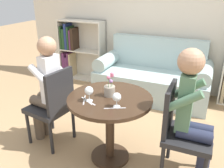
# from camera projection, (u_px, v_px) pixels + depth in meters

# --- Properties ---
(ground_plane) EXTENTS (16.00, 16.00, 0.00)m
(ground_plane) POSITION_uv_depth(u_px,v_px,m) (110.00, 157.00, 2.53)
(ground_plane) COLOR tan
(back_wall) EXTENTS (5.20, 0.05, 2.70)m
(back_wall) POSITION_uv_depth(u_px,v_px,m) (164.00, 8.00, 3.77)
(back_wall) COLOR silver
(back_wall) RESTS_ON ground_plane
(round_table) EXTENTS (0.82, 0.82, 0.71)m
(round_table) POSITION_uv_depth(u_px,v_px,m) (110.00, 113.00, 2.32)
(round_table) COLOR #382619
(round_table) RESTS_ON ground_plane
(couch) EXTENTS (1.76, 0.80, 0.92)m
(couch) POSITION_uv_depth(u_px,v_px,m) (152.00, 78.00, 3.81)
(couch) COLOR #A8C1C1
(couch) RESTS_ON ground_plane
(bookshelf_left) EXTENTS (0.87, 0.28, 1.11)m
(bookshelf_left) POSITION_uv_depth(u_px,v_px,m) (77.00, 50.00, 4.53)
(bookshelf_left) COLOR silver
(bookshelf_left) RESTS_ON ground_plane
(chair_left) EXTENTS (0.48, 0.48, 0.90)m
(chair_left) POSITION_uv_depth(u_px,v_px,m) (54.00, 104.00, 2.59)
(chair_left) COLOR #232326
(chair_left) RESTS_ON ground_plane
(chair_right) EXTENTS (0.43, 0.43, 0.90)m
(chair_right) POSITION_uv_depth(u_px,v_px,m) (180.00, 129.00, 2.14)
(chair_right) COLOR #232326
(chair_right) RESTS_ON ground_plane
(person_left) EXTENTS (0.45, 0.38, 1.23)m
(person_left) POSITION_uv_depth(u_px,v_px,m) (47.00, 89.00, 2.58)
(person_left) COLOR brown
(person_left) RESTS_ON ground_plane
(person_right) EXTENTS (0.42, 0.34, 1.24)m
(person_right) POSITION_uv_depth(u_px,v_px,m) (193.00, 113.00, 2.04)
(person_right) COLOR #282D47
(person_right) RESTS_ON ground_plane
(wine_glass_left) EXTENTS (0.08, 0.08, 0.14)m
(wine_glass_left) POSITION_uv_depth(u_px,v_px,m) (89.00, 91.00, 2.16)
(wine_glass_left) COLOR white
(wine_glass_left) RESTS_ON round_table
(wine_glass_right) EXTENTS (0.08, 0.08, 0.14)m
(wine_glass_right) POSITION_uv_depth(u_px,v_px,m) (117.00, 98.00, 2.05)
(wine_glass_right) COLOR white
(wine_glass_right) RESTS_ON round_table
(flower_vase) EXTENTS (0.11, 0.11, 0.24)m
(flower_vase) POSITION_uv_depth(u_px,v_px,m) (110.00, 89.00, 2.27)
(flower_vase) COLOR #9E9384
(flower_vase) RESTS_ON round_table
(knife_left_setting) EXTENTS (0.17, 0.10, 0.00)m
(knife_left_setting) POSITION_uv_depth(u_px,v_px,m) (89.00, 101.00, 2.18)
(knife_left_setting) COLOR silver
(knife_left_setting) RESTS_ON round_table
(fork_left_setting) EXTENTS (0.09, 0.18, 0.00)m
(fork_left_setting) POSITION_uv_depth(u_px,v_px,m) (84.00, 100.00, 2.21)
(fork_left_setting) COLOR silver
(fork_left_setting) RESTS_ON round_table
(knife_right_setting) EXTENTS (0.17, 0.11, 0.00)m
(knife_right_setting) POSITION_uv_depth(u_px,v_px,m) (87.00, 101.00, 2.19)
(knife_right_setting) COLOR silver
(knife_right_setting) RESTS_ON round_table
(fork_right_setting) EXTENTS (0.17, 0.10, 0.00)m
(fork_right_setting) POSITION_uv_depth(u_px,v_px,m) (115.00, 108.00, 2.06)
(fork_right_setting) COLOR silver
(fork_right_setting) RESTS_ON round_table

